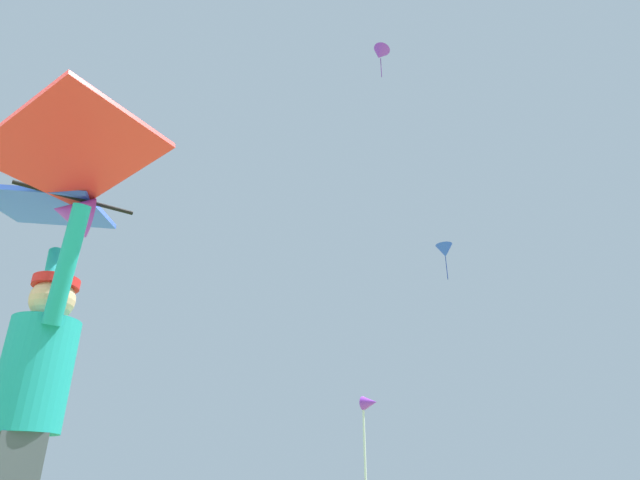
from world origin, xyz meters
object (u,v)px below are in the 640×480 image
(distant_kite_purple_high_left, at_px, (380,54))
(held_stunt_kite, at_px, (64,190))
(marker_flag, at_px, (369,412))
(kite_flyer_person, at_px, (28,408))
(distant_kite_blue_high_right, at_px, (445,251))

(distant_kite_purple_high_left, bearing_deg, held_stunt_kite, -68.34)
(held_stunt_kite, xyz_separation_m, distant_kite_purple_high_left, (-5.82, 14.64, 16.12))
(marker_flag, bearing_deg, distant_kite_purple_high_left, 114.52)
(distant_kite_purple_high_left, bearing_deg, kite_flyer_person, -68.17)
(kite_flyer_person, relative_size, held_stunt_kite, 1.15)
(distant_kite_purple_high_left, distance_m, distant_kite_blue_high_right, 17.90)
(kite_flyer_person, bearing_deg, marker_flag, 108.65)
(kite_flyer_person, bearing_deg, distant_kite_purple_high_left, 111.83)
(kite_flyer_person, distance_m, distant_kite_purple_high_left, 23.39)
(marker_flag, bearing_deg, kite_flyer_person, -71.35)
(kite_flyer_person, height_order, held_stunt_kite, held_stunt_kite)
(distant_kite_purple_high_left, relative_size, distant_kite_blue_high_right, 0.66)
(distant_kite_purple_high_left, bearing_deg, marker_flag, -65.48)
(held_stunt_kite, height_order, marker_flag, held_stunt_kite)
(kite_flyer_person, height_order, distant_kite_purple_high_left, distant_kite_purple_high_left)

